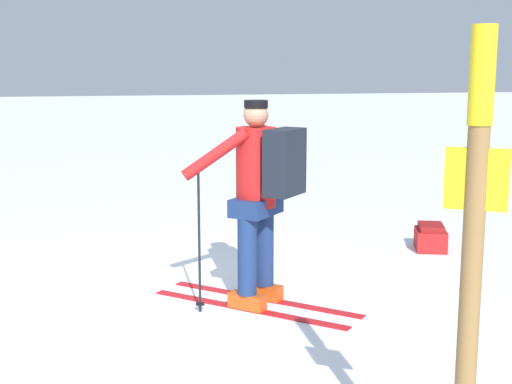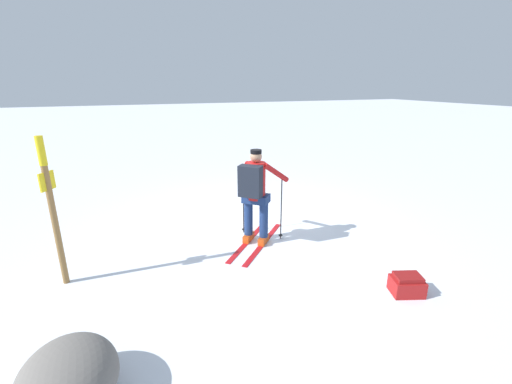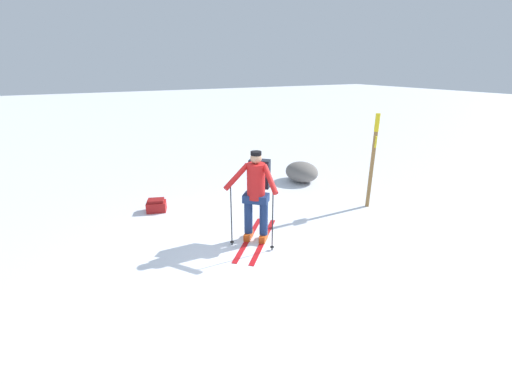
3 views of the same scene
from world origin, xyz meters
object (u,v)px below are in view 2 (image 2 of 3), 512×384
Objects in this scene: skier at (255,191)px; rock_boulder at (68,378)px; dropped_backpack at (407,285)px; trail_marker at (51,201)px.

skier reaches higher than rock_boulder.
trail_marker is at bearing -114.74° from dropped_backpack.
dropped_backpack is at bearing 65.26° from trail_marker.
trail_marker is 2.12× the size of rock_boulder.
dropped_backpack is at bearing 92.70° from rock_boulder.
skier is 2.94m from trail_marker.
rock_boulder is at bearing -48.62° from skier.
dropped_backpack is 0.23× the size of trail_marker.
skier is at bearing -148.16° from dropped_backpack.
rock_boulder is (0.19, -3.96, 0.14)m from dropped_backpack.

